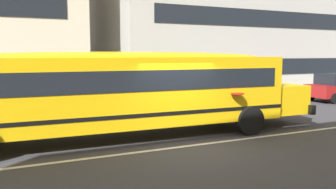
# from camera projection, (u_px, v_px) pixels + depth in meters

# --- Properties ---
(ground_plane) EXTENTS (400.00, 400.00, 0.00)m
(ground_plane) POSITION_uv_depth(u_px,v_px,m) (185.00, 146.00, 10.46)
(ground_plane) COLOR #38383D
(sidewalk_far) EXTENTS (120.00, 3.00, 0.01)m
(sidewalk_far) POSITION_uv_depth(u_px,v_px,m) (112.00, 108.00, 17.72)
(sidewalk_far) COLOR gray
(sidewalk_far) RESTS_ON ground_plane
(lane_centreline) EXTENTS (110.00, 0.16, 0.01)m
(lane_centreline) POSITION_uv_depth(u_px,v_px,m) (185.00, 146.00, 10.46)
(lane_centreline) COLOR silver
(lane_centreline) RESTS_ON ground_plane
(school_bus) EXTENTS (12.86, 3.31, 2.86)m
(school_bus) POSITION_uv_depth(u_px,v_px,m) (131.00, 87.00, 11.44)
(school_bus) COLOR yellow
(school_bus) RESTS_ON ground_plane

